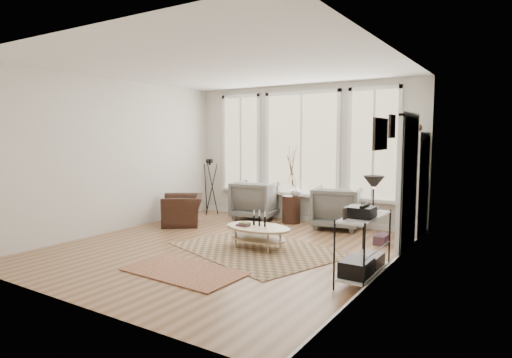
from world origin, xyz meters
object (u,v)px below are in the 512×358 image
Objects in this scene: armchair_left at (256,200)px; side_table at (291,186)px; bookcase at (414,186)px; low_shelf at (364,241)px; coffee_table at (257,231)px; accent_chair at (183,210)px; armchair_right at (337,208)px.

side_table is (0.87, 0.02, 0.35)m from armchair_left.
bookcase reaches higher than side_table.
low_shelf is at bearing 132.27° from armchair_left.
bookcase reaches higher than coffee_table.
bookcase is 2.21× the size of accent_chair.
armchair_right is 0.98× the size of accent_chair.
armchair_left is 0.94m from side_table.
bookcase is 2.87m from coffee_table.
bookcase is at bearing 65.90° from accent_chair.
low_shelf is 0.81× the size of side_table.
armchair_right reaches higher than accent_chair.
armchair_left is 1.63m from accent_chair.
armchair_right is 1.08m from side_table.
coffee_table is (-2.02, -1.93, -0.67)m from bookcase.
accent_chair is at bearing 162.25° from low_shelf.
armchair_right is 3.14m from accent_chair.
side_table reaches higher than armchair_right.
accent_chair is at bearing -165.06° from bookcase.
accent_chair is at bearing -143.53° from side_table.
bookcase is 2.52m from side_table.
bookcase is at bearing 168.43° from armchair_left.
armchair_left is 0.58× the size of side_table.
armchair_left reaches higher than accent_chair.
low_shelf is 3.66m from side_table.
armchair_left is at bearing 122.93° from coffee_table.
accent_chair is (-4.32, -1.15, -0.65)m from bookcase.
bookcase is 2.22× the size of armchair_left.
armchair_left is at bearing 177.12° from bookcase.
accent_chair is (-0.95, -1.32, -0.12)m from armchair_left.
accent_chair reaches higher than coffee_table.
coffee_table is at bearing 32.45° from accent_chair.
armchair_left is at bearing 105.27° from accent_chair.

